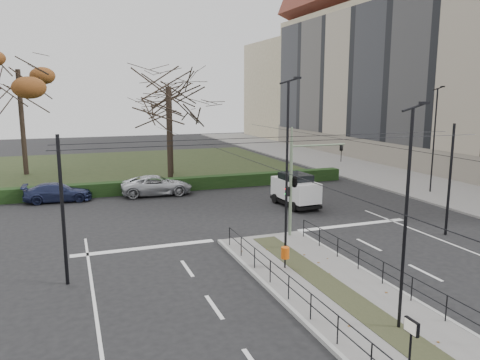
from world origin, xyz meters
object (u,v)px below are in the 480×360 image
(streetlamp_median_near, at_px, (406,218))
(streetlamp_sidewalk, at_px, (434,139))
(traffic_light, at_px, (296,179))
(parked_car_third, at_px, (58,192))
(info_panel, at_px, (411,335))
(litter_bin, at_px, (285,253))
(bare_tree_near, at_px, (168,94))
(bare_tree_center, at_px, (169,95))
(parked_car_fourth, at_px, (157,185))
(white_van, at_px, (295,189))
(rust_tree, at_px, (18,69))
(streetlamp_median_far, at_px, (287,164))

(streetlamp_median_near, distance_m, streetlamp_sidewalk, 23.22)
(traffic_light, relative_size, parked_car_third, 1.11)
(info_panel, xyz_separation_m, streetlamp_sidewalk, (18.09, 19.23, 2.58))
(litter_bin, height_order, bare_tree_near, bare_tree_near)
(litter_bin, distance_m, parked_car_third, 19.83)
(streetlamp_sidewalk, height_order, bare_tree_center, bare_tree_center)
(parked_car_third, xyz_separation_m, parked_car_fourth, (6.96, -0.16, 0.07))
(white_van, bearing_deg, streetlamp_sidewalk, 0.70)
(rust_tree, bearing_deg, parked_car_third, -76.87)
(bare_tree_center, relative_size, bare_tree_near, 0.99)
(streetlamp_median_far, xyz_separation_m, streetlamp_sidewalk, (16.23, 8.26, -0.10))
(parked_car_third, relative_size, bare_tree_near, 0.43)
(streetlamp_median_near, height_order, streetlamp_median_far, streetlamp_median_far)
(streetlamp_sidewalk, relative_size, rust_tree, 0.63)
(streetlamp_sidewalk, bearing_deg, streetlamp_median_near, -134.38)
(streetlamp_median_far, relative_size, bare_tree_center, 0.78)
(white_van, distance_m, rust_tree, 28.04)
(traffic_light, distance_m, parked_car_fourth, 14.22)
(rust_tree, bearing_deg, parked_car_fourth, -52.29)
(parked_car_third, bearing_deg, info_panel, -158.84)
(streetlamp_sidewalk, relative_size, white_van, 1.90)
(parked_car_third, bearing_deg, streetlamp_median_near, -153.07)
(traffic_light, distance_m, bare_tree_near, 17.00)
(bare_tree_center, bearing_deg, parked_car_third, -139.28)
(parked_car_fourth, xyz_separation_m, bare_tree_near, (1.68, 2.98, 6.76))
(info_panel, xyz_separation_m, bare_tree_near, (0.01, 28.94, 5.90))
(litter_bin, height_order, streetlamp_median_far, streetlamp_median_far)
(streetlamp_median_far, height_order, white_van, streetlamp_median_far)
(traffic_light, relative_size, streetlamp_median_far, 0.63)
(litter_bin, relative_size, bare_tree_center, 0.09)
(traffic_light, xyz_separation_m, info_panel, (-3.30, -12.84, -1.52))
(rust_tree, distance_m, bare_tree_center, 13.71)
(litter_bin, distance_m, info_panel, 8.69)
(info_panel, xyz_separation_m, rust_tree, (-11.58, 38.78, 8.08))
(streetlamp_median_near, relative_size, parked_car_fourth, 1.35)
(info_panel, bearing_deg, streetlamp_sidewalk, 46.74)
(bare_tree_near, bearing_deg, streetlamp_median_far, -84.13)
(traffic_light, height_order, bare_tree_center, bare_tree_center)
(streetlamp_sidewalk, relative_size, parked_car_fourth, 1.51)
(streetlamp_median_near, xyz_separation_m, streetlamp_sidewalk, (16.24, 16.60, 0.41))
(streetlamp_median_near, xyz_separation_m, parked_car_fourth, (-3.52, 23.33, -3.04))
(litter_bin, distance_m, white_van, 11.96)
(traffic_light, relative_size, parked_car_fourth, 0.97)
(traffic_light, xyz_separation_m, litter_bin, (-2.61, -4.22, -2.32))
(traffic_light, xyz_separation_m, white_van, (3.17, 6.24, -1.94))
(litter_bin, relative_size, white_van, 0.22)
(streetlamp_median_far, relative_size, rust_tree, 0.64)
(traffic_light, distance_m, streetlamp_median_near, 10.34)
(info_panel, distance_m, parked_car_fourth, 26.02)
(bare_tree_center, bearing_deg, traffic_light, -84.72)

